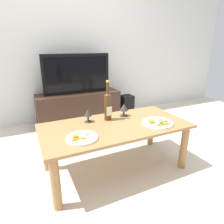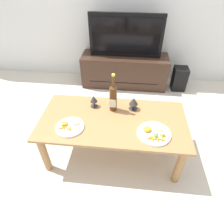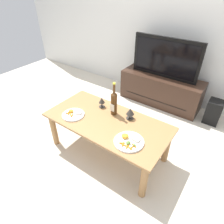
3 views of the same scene
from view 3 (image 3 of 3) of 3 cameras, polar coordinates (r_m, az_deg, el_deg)
ground_plane at (r=2.42m, az=-1.27°, el=-11.38°), size 6.40×6.40×0.00m
back_wall at (r=3.20m, az=18.82°, el=25.57°), size 6.40×0.10×2.60m
dining_table at (r=2.15m, az=-1.41°, el=-4.17°), size 1.36×0.67×0.47m
tv_stand at (r=3.25m, az=14.07°, el=6.39°), size 1.28×0.41×0.48m
tv_screen at (r=3.03m, az=15.52°, el=15.15°), size 1.02×0.05×0.59m
floor_speaker at (r=3.09m, az=27.78°, el=0.05°), size 0.20×0.20×0.35m
wine_bottle at (r=2.11m, az=0.58°, el=2.84°), size 0.07×0.07×0.39m
goblet_left at (r=2.27m, az=-3.04°, el=3.28°), size 0.07×0.07×0.13m
goblet_right at (r=2.08m, az=5.41°, el=0.03°), size 0.09×0.09×0.13m
dinner_plate_left at (r=2.21m, az=-11.37°, el=-0.69°), size 0.25×0.25×0.04m
dinner_plate_right at (r=1.85m, az=5.00°, el=-8.56°), size 0.29×0.29×0.05m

